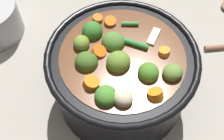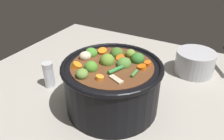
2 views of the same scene
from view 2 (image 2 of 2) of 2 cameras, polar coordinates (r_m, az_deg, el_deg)
ground_plane at (r=0.71m, az=0.01°, el=-8.99°), size 1.10×1.10×0.00m
cooking_pot at (r=0.66m, az=-0.00°, el=-3.69°), size 0.29×0.29×0.17m
salt_shaker at (r=0.80m, az=-15.53°, el=-1.15°), size 0.04×0.04×0.09m
small_saucepan at (r=0.91m, az=20.17°, el=1.84°), size 0.20×0.23×0.09m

